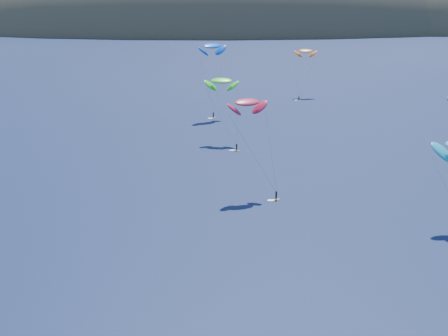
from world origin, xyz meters
name	(u,v)px	position (x,y,z in m)	size (l,w,h in m)	color
island	(246,35)	(39.40, 562.36, -10.74)	(730.00, 300.00, 210.00)	#3D3526
kitesurfer_3	(222,81)	(4.02, 135.77, 17.28)	(9.86, 14.83, 19.92)	yellow
kitesurfer_4	(212,46)	(1.79, 168.63, 23.32)	(11.19, 10.04, 26.22)	yellow
kitesurfer_9	(247,102)	(8.27, 91.67, 20.04)	(11.70, 10.26, 22.56)	yellow
kitesurfer_11	(306,51)	(38.71, 203.60, 17.34)	(8.65, 13.41, 19.67)	yellow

